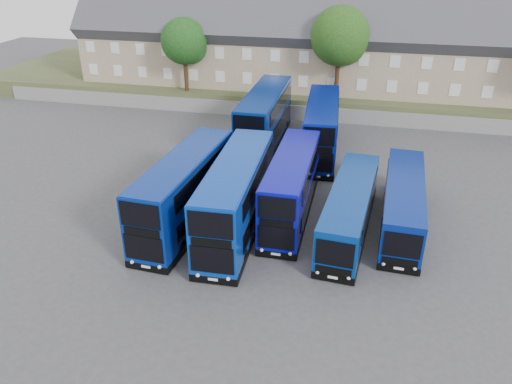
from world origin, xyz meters
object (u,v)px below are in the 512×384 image
Objects in this scene: dd_front_left at (185,193)px; tree_west at (186,43)px; dd_front_mid at (236,198)px; tree_mid at (341,38)px; coach_east_a at (349,211)px.

dd_front_left is 1.53× the size of tree_west.
tree_mid is (4.23, 24.23, 5.75)m from dd_front_mid.
tree_west reaches higher than dd_front_left.
tree_mid is (7.69, 24.12, 5.81)m from dd_front_left.
dd_front_mid is 7.15m from coach_east_a.
dd_front_left is at bearing -70.61° from tree_west.
dd_front_left is 25.50m from tree_west.
coach_east_a is 23.91m from tree_mid.
coach_east_a is at bearing 9.17° from dd_front_mid.
dd_front_left is 3.46m from dd_front_mid.
coach_east_a is 29.67m from tree_west.
tree_west reaches higher than dd_front_mid.
tree_west is (-18.73, 22.34, 5.53)m from coach_east_a.
dd_front_mid reaches higher than dd_front_left.
tree_mid is at bearing 75.73° from dd_front_left.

